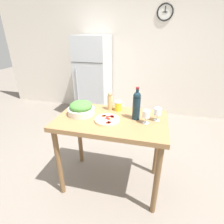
{
  "coord_description": "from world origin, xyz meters",
  "views": [
    {
      "loc": [
        0.4,
        -1.58,
        1.73
      ],
      "look_at": [
        0.0,
        0.03,
        0.96
      ],
      "focal_mm": 28.0,
      "sensor_mm": 36.0,
      "label": 1
    }
  ],
  "objects_px": {
    "salt_canister": "(118,106)",
    "wine_bottle": "(137,105)",
    "refrigerator": "(94,78)",
    "homemade_pizza": "(107,120)",
    "pepper_mill": "(110,101)",
    "wine_glass_far": "(158,112)",
    "salad_bowl": "(81,108)",
    "wine_glass_near": "(146,115)"
  },
  "relations": [
    {
      "from": "wine_bottle",
      "to": "salad_bowl",
      "type": "distance_m",
      "value": 0.6
    },
    {
      "from": "refrigerator",
      "to": "homemade_pizza",
      "type": "bearing_deg",
      "value": -66.83
    },
    {
      "from": "salad_bowl",
      "to": "wine_glass_far",
      "type": "bearing_deg",
      "value": 2.81
    },
    {
      "from": "wine_glass_near",
      "to": "wine_bottle",
      "type": "bearing_deg",
      "value": 147.27
    },
    {
      "from": "refrigerator",
      "to": "wine_glass_far",
      "type": "relative_size",
      "value": 12.18
    },
    {
      "from": "pepper_mill",
      "to": "salad_bowl",
      "type": "xyz_separation_m",
      "value": [
        -0.28,
        -0.2,
        -0.03
      ]
    },
    {
      "from": "salad_bowl",
      "to": "pepper_mill",
      "type": "bearing_deg",
      "value": 35.23
    },
    {
      "from": "wine_bottle",
      "to": "salad_bowl",
      "type": "relative_size",
      "value": 1.16
    },
    {
      "from": "wine_glass_near",
      "to": "homemade_pizza",
      "type": "xyz_separation_m",
      "value": [
        -0.38,
        -0.05,
        -0.08
      ]
    },
    {
      "from": "wine_glass_far",
      "to": "salad_bowl",
      "type": "height_order",
      "value": "salad_bowl"
    },
    {
      "from": "refrigerator",
      "to": "salt_canister",
      "type": "relative_size",
      "value": 15.26
    },
    {
      "from": "salt_canister",
      "to": "wine_bottle",
      "type": "bearing_deg",
      "value": -36.34
    },
    {
      "from": "salad_bowl",
      "to": "wine_bottle",
      "type": "bearing_deg",
      "value": 2.38
    },
    {
      "from": "wine_glass_far",
      "to": "salt_canister",
      "type": "height_order",
      "value": "wine_glass_far"
    },
    {
      "from": "refrigerator",
      "to": "wine_glass_far",
      "type": "distance_m",
      "value": 2.24
    },
    {
      "from": "wine_glass_far",
      "to": "salad_bowl",
      "type": "bearing_deg",
      "value": -177.19
    },
    {
      "from": "refrigerator",
      "to": "wine_bottle",
      "type": "bearing_deg",
      "value": -58.76
    },
    {
      "from": "wine_glass_near",
      "to": "salt_canister",
      "type": "relative_size",
      "value": 1.25
    },
    {
      "from": "refrigerator",
      "to": "wine_glass_near",
      "type": "bearing_deg",
      "value": -57.32
    },
    {
      "from": "pepper_mill",
      "to": "homemade_pizza",
      "type": "bearing_deg",
      "value": -81.33
    },
    {
      "from": "wine_bottle",
      "to": "pepper_mill",
      "type": "height_order",
      "value": "wine_bottle"
    },
    {
      "from": "wine_glass_near",
      "to": "pepper_mill",
      "type": "height_order",
      "value": "pepper_mill"
    },
    {
      "from": "refrigerator",
      "to": "wine_glass_near",
      "type": "distance_m",
      "value": 2.25
    },
    {
      "from": "wine_glass_near",
      "to": "pepper_mill",
      "type": "distance_m",
      "value": 0.49
    },
    {
      "from": "wine_bottle",
      "to": "homemade_pizza",
      "type": "distance_m",
      "value": 0.33
    },
    {
      "from": "wine_glass_near",
      "to": "refrigerator",
      "type": "bearing_deg",
      "value": 122.68
    },
    {
      "from": "wine_glass_far",
      "to": "salt_canister",
      "type": "relative_size",
      "value": 1.25
    },
    {
      "from": "salad_bowl",
      "to": "homemade_pizza",
      "type": "bearing_deg",
      "value": -15.72
    },
    {
      "from": "wine_bottle",
      "to": "pepper_mill",
      "type": "relative_size",
      "value": 1.61
    },
    {
      "from": "wine_bottle",
      "to": "salt_canister",
      "type": "bearing_deg",
      "value": 143.66
    },
    {
      "from": "wine_bottle",
      "to": "salad_bowl",
      "type": "xyz_separation_m",
      "value": [
        -0.6,
        -0.02,
        -0.09
      ]
    },
    {
      "from": "refrigerator",
      "to": "pepper_mill",
      "type": "relative_size",
      "value": 7.85
    },
    {
      "from": "wine_glass_far",
      "to": "homemade_pizza",
      "type": "relative_size",
      "value": 0.52
    },
    {
      "from": "refrigerator",
      "to": "pepper_mill",
      "type": "xyz_separation_m",
      "value": [
        0.79,
        -1.65,
        0.17
      ]
    },
    {
      "from": "wine_glass_near",
      "to": "homemade_pizza",
      "type": "bearing_deg",
      "value": -173.2
    },
    {
      "from": "wine_glass_near",
      "to": "pepper_mill",
      "type": "relative_size",
      "value": 0.64
    },
    {
      "from": "wine_bottle",
      "to": "salt_canister",
      "type": "relative_size",
      "value": 3.14
    },
    {
      "from": "refrigerator",
      "to": "pepper_mill",
      "type": "height_order",
      "value": "refrigerator"
    },
    {
      "from": "wine_glass_near",
      "to": "salt_canister",
      "type": "xyz_separation_m",
      "value": [
        -0.33,
        0.24,
        -0.04
      ]
    },
    {
      "from": "wine_bottle",
      "to": "salad_bowl",
      "type": "bearing_deg",
      "value": -177.62
    },
    {
      "from": "wine_bottle",
      "to": "salt_canister",
      "type": "height_order",
      "value": "wine_bottle"
    },
    {
      "from": "wine_bottle",
      "to": "homemade_pizza",
      "type": "relative_size",
      "value": 1.31
    }
  ]
}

